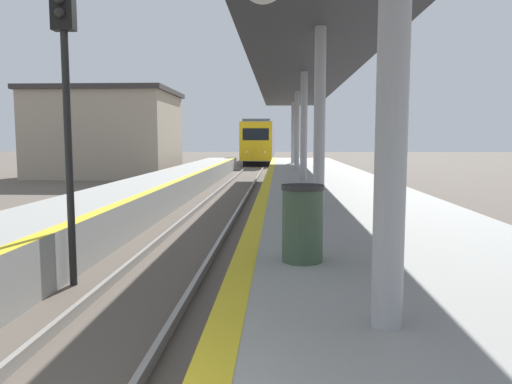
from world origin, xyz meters
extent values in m
cube|color=black|center=(0.00, 54.01, 0.28)|extent=(2.45, 21.06, 0.55)
cube|color=#99999E|center=(0.00, 54.01, 2.30)|extent=(2.89, 23.40, 3.50)
cube|color=gold|center=(0.00, 42.38, 2.30)|extent=(2.83, 0.16, 3.43)
cube|color=black|center=(0.00, 42.32, 2.91)|extent=(2.31, 0.06, 1.05)
cube|color=#59595E|center=(0.00, 54.01, 4.17)|extent=(2.45, 22.23, 0.24)
sphere|color=white|center=(-0.79, 42.32, 1.34)|extent=(0.18, 0.18, 0.18)
sphere|color=white|center=(0.79, 42.32, 1.34)|extent=(0.18, 0.18, 0.18)
cylinder|color=black|center=(-1.36, 6.48, 2.08)|extent=(0.12, 0.12, 4.16)
cube|color=black|center=(-1.36, 6.48, 4.61)|extent=(0.36, 0.20, 0.90)
sphere|color=black|center=(-1.36, 6.34, 4.41)|extent=(0.16, 0.16, 0.16)
cylinder|color=#99999E|center=(2.94, 2.36, 2.88)|extent=(0.25, 0.25, 3.87)
cylinder|color=#99999E|center=(2.94, 9.34, 2.88)|extent=(0.25, 0.25, 3.87)
cylinder|color=#99999E|center=(2.94, 16.32, 2.88)|extent=(0.25, 0.25, 3.87)
cylinder|color=#99999E|center=(2.94, 23.30, 2.88)|extent=(0.25, 0.25, 3.87)
cylinder|color=#99999E|center=(2.94, 30.27, 2.88)|extent=(0.25, 0.25, 3.87)
cube|color=#2D2D33|center=(2.94, 16.32, 4.91)|extent=(3.61, 34.90, 0.20)
cylinder|color=#384C38|center=(2.37, 4.46, 1.39)|extent=(0.50, 0.50, 0.88)
cylinder|color=#262626|center=(2.37, 4.46, 1.86)|extent=(0.52, 0.52, 0.06)
cube|color=tan|center=(-9.37, 31.33, 2.71)|extent=(8.57, 7.38, 5.42)
cube|color=#383333|center=(-9.37, 31.33, 5.57)|extent=(9.00, 7.75, 0.30)
camera|label=1|loc=(2.08, -1.54, 2.43)|focal=35.00mm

